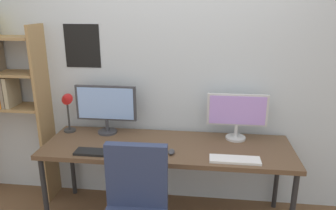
% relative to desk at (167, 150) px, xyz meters
% --- Properties ---
extents(wall_back, '(4.54, 0.11, 2.60)m').
position_rel_desk_xyz_m(wall_back, '(-0.00, 0.42, 0.61)').
color(wall_back, silver).
rests_on(wall_back, ground_plane).
extents(desk, '(2.14, 0.68, 0.74)m').
position_rel_desk_xyz_m(desk, '(0.00, 0.00, 0.00)').
color(desk, brown).
rests_on(desk, ground_plane).
extents(monitor_left, '(0.57, 0.18, 0.46)m').
position_rel_desk_xyz_m(monitor_left, '(-0.60, 0.21, 0.32)').
color(monitor_left, '#38383D').
rests_on(monitor_left, desk).
extents(monitor_right, '(0.53, 0.18, 0.42)m').
position_rel_desk_xyz_m(monitor_right, '(0.60, 0.21, 0.30)').
color(monitor_right, silver).
rests_on(monitor_right, desk).
extents(desk_lamp, '(0.11, 0.15, 0.42)m').
position_rel_desk_xyz_m(desk_lamp, '(-0.97, 0.18, 0.33)').
color(desk_lamp, '#333333').
rests_on(desk_lamp, desk).
extents(keyboard_left, '(0.35, 0.13, 0.02)m').
position_rel_desk_xyz_m(keyboard_left, '(-0.56, -0.23, 0.06)').
color(keyboard_left, black).
rests_on(keyboard_left, desk).
extents(keyboard_right, '(0.39, 0.13, 0.02)m').
position_rel_desk_xyz_m(keyboard_right, '(0.56, -0.23, 0.06)').
color(keyboard_right, silver).
rests_on(keyboard_right, desk).
extents(computer_mouse, '(0.06, 0.10, 0.03)m').
position_rel_desk_xyz_m(computer_mouse, '(0.05, -0.16, 0.07)').
color(computer_mouse, '#38383D').
rests_on(computer_mouse, desk).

